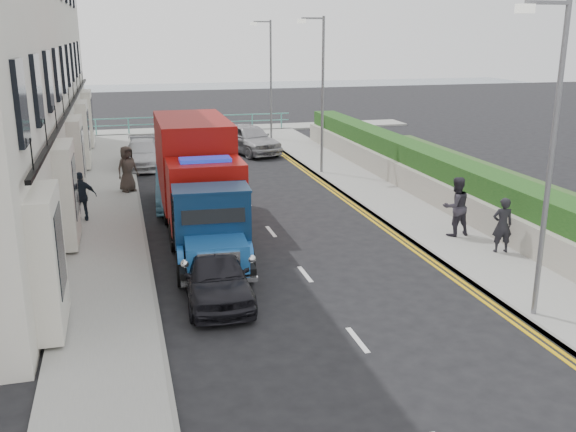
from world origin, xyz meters
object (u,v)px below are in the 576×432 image
Objects in this scene: bedford_lorry at (212,234)px; parked_car_front at (215,273)px; lamp_near at (548,146)px; lamp_far at (269,73)px; pedestrian_east_near at (502,225)px; lamp_mid at (320,87)px; red_lorry at (196,170)px.

bedford_lorry reaches higher than parked_car_front.
bedford_lorry is (-6.57, 4.81, -2.90)m from lamp_near.
lamp_far is 24.21m from parked_car_front.
lamp_mid is at bearing -70.95° from pedestrian_east_near.
lamp_far is at bearing 74.44° from parked_car_front.
parked_car_front is (-6.78, 3.00, -3.34)m from lamp_near.
parked_car_front is at bearing -93.17° from bedford_lorry.
red_lorry is (-6.39, -16.47, -2.12)m from lamp_far.
red_lorry is (-6.39, -6.47, -2.12)m from lamp_mid.
lamp_near and lamp_mid have the same top height.
lamp_mid is at bearing 90.00° from lamp_near.
lamp_far is 1.80× the size of parked_car_front.
lamp_near reaches higher than red_lorry.
lamp_near is 1.36× the size of bedford_lorry.
lamp_far reaches higher than parked_car_front.
lamp_mid is at bearing 63.33° from parked_car_front.
parked_car_front is (-0.21, -1.81, -0.44)m from bedford_lorry.
lamp_mid reaches higher than pedestrian_east_near.
bedford_lorry is 1.33× the size of parked_car_front.
red_lorry is at bearing 91.17° from bedford_lorry.
lamp_near is 1.00× the size of lamp_mid.
bedford_lorry reaches higher than pedestrian_east_near.
bedford_lorry is 8.40m from pedestrian_east_near.
red_lorry is (-6.39, 9.53, -2.12)m from lamp_near.
lamp_mid is 1.36× the size of bedford_lorry.
pedestrian_east_near is at bearing -81.55° from lamp_mid.
lamp_far is at bearing 76.12° from bedford_lorry.
bedford_lorry is (-6.57, -21.19, -2.90)m from lamp_far.
lamp_mid is 1.00× the size of lamp_far.
red_lorry is 4.12× the size of pedestrian_east_near.
parked_car_front is 8.62m from pedestrian_east_near.
bedford_lorry is at bearing 4.96° from pedestrian_east_near.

